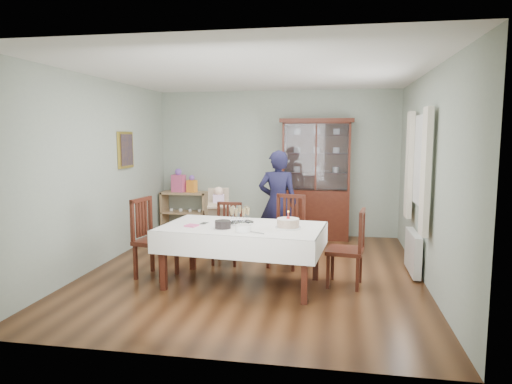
% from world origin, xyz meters
% --- Properties ---
extents(floor, '(5.00, 5.00, 0.00)m').
position_xyz_m(floor, '(0.00, 0.00, 0.00)').
color(floor, '#593319').
rests_on(floor, ground).
extents(room_shell, '(5.00, 5.00, 5.00)m').
position_xyz_m(room_shell, '(0.00, 0.53, 1.70)').
color(room_shell, '#9EAA99').
rests_on(room_shell, floor).
extents(dining_table, '(2.10, 1.34, 0.76)m').
position_xyz_m(dining_table, '(-0.05, -0.55, 0.38)').
color(dining_table, '#451E11').
rests_on(dining_table, floor).
extents(china_cabinet, '(1.30, 0.48, 2.18)m').
position_xyz_m(china_cabinet, '(0.75, 2.26, 1.12)').
color(china_cabinet, '#451E11').
rests_on(china_cabinet, floor).
extents(sideboard, '(0.90, 0.38, 0.80)m').
position_xyz_m(sideboard, '(-1.75, 2.28, 0.40)').
color(sideboard, tan).
rests_on(sideboard, floor).
extents(picture_frame, '(0.04, 0.48, 0.58)m').
position_xyz_m(picture_frame, '(-2.22, 0.80, 1.65)').
color(picture_frame, gold).
rests_on(picture_frame, room_shell).
extents(window, '(0.04, 1.02, 1.22)m').
position_xyz_m(window, '(2.22, 0.30, 1.55)').
color(window, white).
rests_on(window, room_shell).
extents(curtain_left, '(0.07, 0.30, 1.55)m').
position_xyz_m(curtain_left, '(2.16, -0.32, 1.45)').
color(curtain_left, silver).
rests_on(curtain_left, room_shell).
extents(curtain_right, '(0.07, 0.30, 1.55)m').
position_xyz_m(curtain_right, '(2.16, 0.92, 1.45)').
color(curtain_right, silver).
rests_on(curtain_right, room_shell).
extents(radiator, '(0.10, 0.80, 0.55)m').
position_xyz_m(radiator, '(2.16, 0.30, 0.30)').
color(radiator, white).
rests_on(radiator, floor).
extents(chair_far_left, '(0.41, 0.41, 0.89)m').
position_xyz_m(chair_far_left, '(-0.47, 0.39, 0.26)').
color(chair_far_left, '#451E11').
rests_on(chair_far_left, floor).
extents(chair_far_right, '(0.56, 0.56, 1.02)m').
position_xyz_m(chair_far_right, '(0.41, 0.38, 0.30)').
color(chair_far_right, '#451E11').
rests_on(chair_far_right, floor).
extents(chair_end_left, '(0.56, 0.56, 1.06)m').
position_xyz_m(chair_end_left, '(-1.26, -0.43, 0.31)').
color(chair_end_left, '#451E11').
rests_on(chair_end_left, floor).
extents(chair_end_right, '(0.50, 0.50, 0.97)m').
position_xyz_m(chair_end_right, '(1.25, -0.36, 0.29)').
color(chair_end_right, '#451E11').
rests_on(chair_end_right, floor).
extents(woman, '(0.63, 0.44, 1.66)m').
position_xyz_m(woman, '(0.21, 0.97, 0.83)').
color(woman, black).
rests_on(woman, floor).
extents(high_chair, '(0.57, 0.57, 1.05)m').
position_xyz_m(high_chair, '(-0.78, 1.12, 0.41)').
color(high_chair, black).
rests_on(high_chair, floor).
extents(champagne_tray, '(0.36, 0.36, 0.22)m').
position_xyz_m(champagne_tray, '(-0.11, -0.40, 0.82)').
color(champagne_tray, silver).
rests_on(champagne_tray, dining_table).
extents(birthday_cake, '(0.32, 0.32, 0.22)m').
position_xyz_m(birthday_cake, '(0.54, -0.59, 0.82)').
color(birthday_cake, white).
rests_on(birthday_cake, dining_table).
extents(plate_stack_dark, '(0.23, 0.23, 0.09)m').
position_xyz_m(plate_stack_dark, '(-0.25, -0.73, 0.81)').
color(plate_stack_dark, black).
rests_on(plate_stack_dark, dining_table).
extents(plate_stack_white, '(0.23, 0.23, 0.08)m').
position_xyz_m(plate_stack_white, '(0.03, -0.86, 0.80)').
color(plate_stack_white, white).
rests_on(plate_stack_white, dining_table).
extents(napkin_stack, '(0.17, 0.17, 0.02)m').
position_xyz_m(napkin_stack, '(-0.66, -0.68, 0.77)').
color(napkin_stack, '#DB5084').
rests_on(napkin_stack, dining_table).
extents(cutlery, '(0.11, 0.15, 0.01)m').
position_xyz_m(cutlery, '(-0.59, -0.49, 0.77)').
color(cutlery, silver).
rests_on(cutlery, dining_table).
extents(cake_knife, '(0.27, 0.15, 0.01)m').
position_xyz_m(cake_knife, '(0.17, -0.91, 0.77)').
color(cake_knife, silver).
rests_on(cake_knife, dining_table).
extents(gift_bag_pink, '(0.26, 0.19, 0.45)m').
position_xyz_m(gift_bag_pink, '(-1.86, 2.26, 1.00)').
color(gift_bag_pink, '#DB5084').
rests_on(gift_bag_pink, sideboard).
extents(gift_bag_orange, '(0.20, 0.17, 0.33)m').
position_xyz_m(gift_bag_orange, '(-1.60, 2.26, 0.95)').
color(gift_bag_orange, orange).
rests_on(gift_bag_orange, sideboard).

